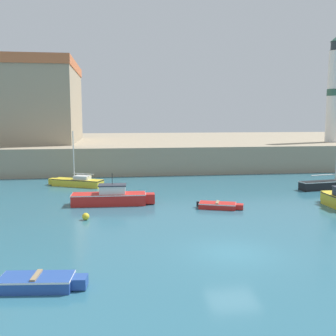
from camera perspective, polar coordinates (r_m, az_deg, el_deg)
ground_plane at (r=20.10m, az=9.45°, el=-12.07°), size 200.00×200.00×0.00m
quay_seawall at (r=64.07m, az=-2.63°, el=2.94°), size 120.00×40.00×3.19m
motorboat_red_0 at (r=30.36m, az=-8.23°, el=-4.20°), size 6.34×1.83×2.46m
dinghy_red_1 at (r=29.13m, az=7.40°, el=-5.38°), size 3.35×2.06×0.49m
sailboat_yellow_3 at (r=38.89m, az=-13.07°, el=-1.95°), size 5.47×3.39×5.29m
sailboat_black_5 at (r=39.48m, az=22.68°, el=-2.19°), size 6.79×2.05×4.72m
dinghy_blue_6 at (r=16.76m, az=-18.09°, el=-15.41°), size 3.45×1.55×0.58m
mooring_buoy at (r=26.29m, az=-11.85°, el=-6.90°), size 0.47×0.47×0.47m
church at (r=57.51m, az=-19.33°, el=9.60°), size 14.96×17.28×18.29m
lighthouse at (r=58.65m, az=23.08°, el=10.24°), size 2.10×2.10×14.19m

